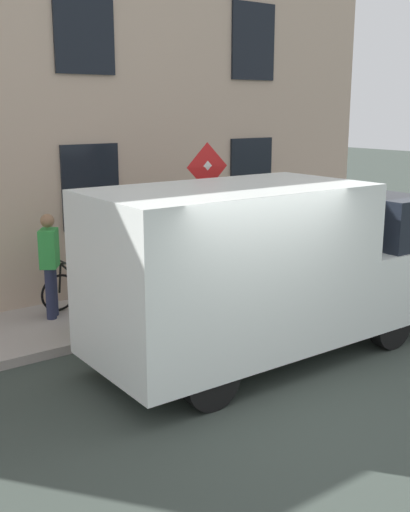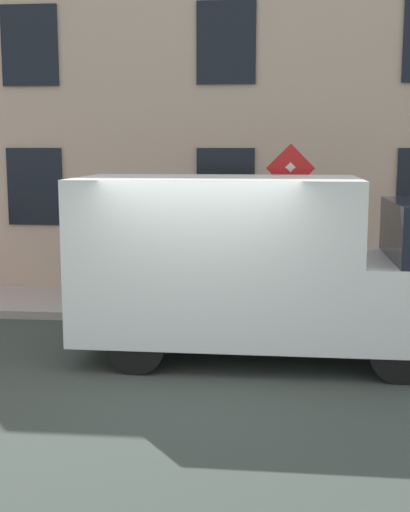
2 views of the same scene
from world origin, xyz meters
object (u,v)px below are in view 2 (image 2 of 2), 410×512
at_px(sign_post_stacked, 290,214).
at_px(bicycle_black, 201,276).
at_px(litter_bin, 171,284).
at_px(delivery_van, 261,263).
at_px(bicycle_orange, 287,278).
at_px(pedestrian, 161,248).
at_px(bicycle_blue, 244,277).

distance_m(sign_post_stacked, bicycle_black, 2.46).
height_order(bicycle_black, litter_bin, litter_bin).
bearing_deg(delivery_van, litter_bin, 127.85).
xyz_separation_m(sign_post_stacked, delivery_van, (-1.90, 0.43, -0.49)).
bearing_deg(litter_bin, bicycle_orange, -59.04).
height_order(pedestrian, litter_bin, pedestrian).
height_order(sign_post_stacked, pedestrian, sign_post_stacked).
height_order(sign_post_stacked, litter_bin, sign_post_stacked).
bearing_deg(bicycle_blue, sign_post_stacked, 115.40).
xyz_separation_m(pedestrian, litter_bin, (-0.99, -0.34, -0.48)).
bearing_deg(delivery_van, bicycle_black, 110.31).
bearing_deg(pedestrian, litter_bin, -37.47).
bearing_deg(bicycle_black, bicycle_blue, 178.21).
distance_m(sign_post_stacked, bicycle_orange, 1.88).
height_order(sign_post_stacked, bicycle_black, sign_post_stacked).
xyz_separation_m(sign_post_stacked, pedestrian, (1.14, 2.32, -0.76)).
bearing_deg(litter_bin, bicycle_black, -18.30).
relative_size(sign_post_stacked, pedestrian, 1.57).
bearing_deg(bicycle_black, litter_bin, 69.94).
height_order(bicycle_blue, bicycle_black, same).
distance_m(sign_post_stacked, bicycle_blue, 2.04).
bearing_deg(sign_post_stacked, bicycle_orange, -0.45).
relative_size(delivery_van, bicycle_black, 3.12).
distance_m(sign_post_stacked, delivery_van, 2.01).
distance_m(delivery_van, pedestrian, 3.59).
height_order(bicycle_blue, litter_bin, litter_bin).
distance_m(pedestrian, litter_bin, 1.15).
xyz_separation_m(bicycle_orange, litter_bin, (-1.20, 2.00, 0.08)).
bearing_deg(delivery_van, bicycle_blue, 96.98).
relative_size(bicycle_orange, pedestrian, 1.00).
bearing_deg(bicycle_black, delivery_van, 107.96).
relative_size(sign_post_stacked, bicycle_black, 1.57).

